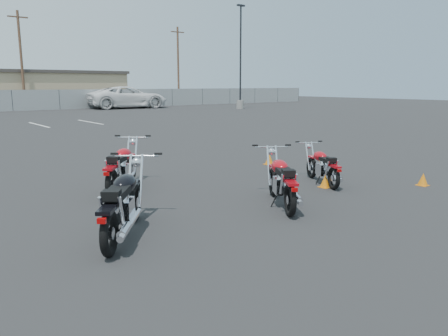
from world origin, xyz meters
TOP-DOWN VIEW (x-y plane):
  - ground at (0.00, 0.00)m, footprint 120.00×120.00m
  - motorcycle_front_red at (-1.03, 2.61)m, footprint 1.77×1.95m
  - motorcycle_second_black at (-2.30, -0.15)m, footprint 1.78×2.04m
  - motorcycle_third_red at (0.82, -0.39)m, footprint 1.51×1.98m
  - motorcycle_rear_red at (2.91, 0.35)m, footprint 1.15×1.75m
  - training_cone_near at (3.65, 2.90)m, footprint 0.26×0.26m
  - training_cone_far at (4.56, -1.19)m, footprint 0.24×0.24m
  - training_cone_extra at (2.65, 0.06)m, footprint 0.24×0.24m
  - light_pole_east at (21.83, 25.75)m, footprint 0.80×0.70m
  - tan_building_east at (10.00, 44.00)m, footprint 14.40×9.40m
  - utility_pole_c at (6.00, 39.00)m, footprint 1.80×0.24m
  - utility_pole_d at (24.00, 40.00)m, footprint 1.80×0.24m
  - white_van at (13.90, 33.10)m, footprint 4.39×8.97m

SIDE VIEW (x-z plane):
  - ground at x=0.00m, z-range 0.00..0.00m
  - training_cone_far at x=4.56m, z-range 0.00..0.28m
  - training_cone_extra at x=2.65m, z-range 0.00..0.28m
  - training_cone_near at x=3.65m, z-range 0.00..0.31m
  - motorcycle_rear_red at x=2.91m, z-range -0.04..0.85m
  - motorcycle_third_red at x=0.82m, z-range -0.05..0.99m
  - motorcycle_front_red at x=-1.03m, z-range -0.05..1.04m
  - motorcycle_second_black at x=-2.30m, z-range -0.05..1.07m
  - white_van at x=13.90m, z-range 0.00..3.28m
  - tan_building_east at x=10.00m, z-range 0.01..3.71m
  - light_pole_east at x=21.83m, z-range -2.31..7.06m
  - utility_pole_c at x=6.00m, z-range 0.19..9.19m
  - utility_pole_d at x=24.00m, z-range 0.19..9.19m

